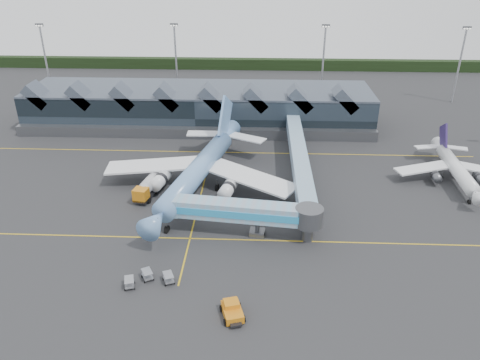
{
  "coord_description": "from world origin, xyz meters",
  "views": [
    {
      "loc": [
        11.08,
        -71.96,
        43.21
      ],
      "look_at": [
        7.73,
        3.86,
        5.0
      ],
      "focal_mm": 35.0,
      "sensor_mm": 36.0,
      "label": 1
    }
  ],
  "objects_px": {
    "regional_jet": "(455,167)",
    "pushback_tug": "(232,311)",
    "fuel_truck": "(149,185)",
    "main_airliner": "(200,168)",
    "jet_bridge": "(251,213)"
  },
  "relations": [
    {
      "from": "main_airliner",
      "to": "jet_bridge",
      "type": "xyz_separation_m",
      "value": [
        10.27,
        -16.53,
        -0.1
      ]
    },
    {
      "from": "regional_jet",
      "to": "jet_bridge",
      "type": "distance_m",
      "value": 46.63
    },
    {
      "from": "jet_bridge",
      "to": "regional_jet",
      "type": "bearing_deg",
      "value": 35.2
    },
    {
      "from": "fuel_truck",
      "to": "pushback_tug",
      "type": "bearing_deg",
      "value": -50.46
    },
    {
      "from": "main_airliner",
      "to": "pushback_tug",
      "type": "bearing_deg",
      "value": -63.73
    },
    {
      "from": "main_airliner",
      "to": "fuel_truck",
      "type": "xyz_separation_m",
      "value": [
        -9.55,
        -3.12,
        -2.37
      ]
    },
    {
      "from": "fuel_truck",
      "to": "pushback_tug",
      "type": "relative_size",
      "value": 2.19
    },
    {
      "from": "main_airliner",
      "to": "fuel_truck",
      "type": "distance_m",
      "value": 10.32
    },
    {
      "from": "main_airliner",
      "to": "regional_jet",
      "type": "height_order",
      "value": "main_airliner"
    },
    {
      "from": "regional_jet",
      "to": "fuel_truck",
      "type": "xyz_separation_m",
      "value": [
        -60.83,
        -8.75,
        -0.97
      ]
    },
    {
      "from": "main_airliner",
      "to": "fuel_truck",
      "type": "height_order",
      "value": "main_airliner"
    },
    {
      "from": "regional_jet",
      "to": "jet_bridge",
      "type": "height_order",
      "value": "regional_jet"
    },
    {
      "from": "regional_jet",
      "to": "pushback_tug",
      "type": "height_order",
      "value": "regional_jet"
    },
    {
      "from": "jet_bridge",
      "to": "pushback_tug",
      "type": "xyz_separation_m",
      "value": [
        -1.91,
        -19.26,
        -3.34
      ]
    },
    {
      "from": "fuel_truck",
      "to": "pushback_tug",
      "type": "distance_m",
      "value": 37.27
    }
  ]
}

